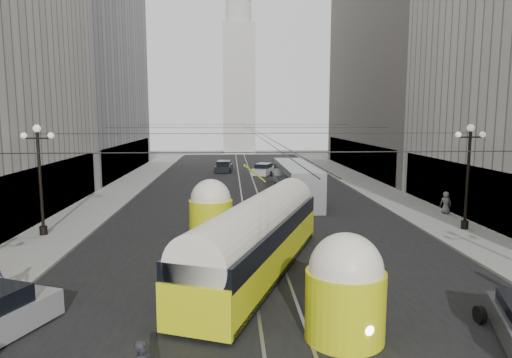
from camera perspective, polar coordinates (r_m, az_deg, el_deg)
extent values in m
cube|color=black|center=(41.62, -0.83, -1.82)|extent=(20.00, 85.00, 0.02)
cube|color=gray|center=(46.19, -16.07, -1.07)|extent=(4.00, 72.00, 0.15)
cube|color=gray|center=(47.07, 13.74, -0.82)|extent=(4.00, 72.00, 0.15)
cube|color=gray|center=(41.60, -1.86, -1.82)|extent=(0.12, 85.00, 0.04)
cube|color=gray|center=(41.66, 0.20, -1.81)|extent=(0.12, 85.00, 0.04)
cube|color=black|center=(35.12, -23.77, -0.98)|extent=(0.10, 18.00, 3.60)
cube|color=#999999|center=(59.80, -21.69, 14.04)|extent=(12.00, 28.00, 28.00)
cube|color=black|center=(58.05, -15.51, 2.63)|extent=(0.10, 25.20, 3.60)
cube|color=black|center=(34.68, 23.84, -1.09)|extent=(0.10, 18.00, 3.60)
cube|color=#514C47|center=(61.19, 18.32, 15.93)|extent=(12.00, 32.00, 32.00)
cube|color=black|center=(58.86, 12.33, 2.81)|extent=(0.10, 28.80, 3.60)
cube|color=#B2AFA8|center=(88.65, -2.15, 11.08)|extent=(6.00, 6.00, 24.00)
cylinder|color=#B2AFA8|center=(90.53, -2.20, 19.96)|extent=(4.80, 4.80, 4.00)
cylinder|color=black|center=(28.91, -25.34, -0.54)|extent=(0.18, 0.18, 6.00)
cylinder|color=black|center=(29.40, -25.02, -5.85)|extent=(0.44, 0.44, 0.50)
cylinder|color=black|center=(28.68, -25.64, 4.61)|extent=(1.60, 0.08, 0.08)
sphere|color=white|center=(28.66, -25.71, 5.71)|extent=(0.44, 0.44, 0.44)
sphere|color=white|center=(28.97, -27.04, 4.85)|extent=(0.36, 0.36, 0.36)
sphere|color=white|center=(28.40, -24.26, 4.97)|extent=(0.36, 0.36, 0.36)
cylinder|color=black|center=(30.35, 24.92, -0.15)|extent=(0.18, 0.18, 6.00)
cylinder|color=black|center=(30.82, 24.63, -5.22)|extent=(0.44, 0.44, 0.50)
cylinder|color=black|center=(30.13, 25.21, 4.76)|extent=(1.60, 0.08, 0.08)
sphere|color=white|center=(30.12, 25.27, 5.80)|extent=(0.44, 0.44, 0.44)
sphere|color=white|center=(29.78, 23.95, 5.09)|extent=(0.36, 0.36, 0.36)
sphere|color=white|center=(30.49, 26.47, 4.99)|extent=(0.36, 0.36, 0.36)
cylinder|color=black|center=(12.65, 4.52, 3.36)|extent=(25.00, 0.03, 0.03)
cylinder|color=black|center=(26.57, 0.45, 5.72)|extent=(25.00, 0.03, 0.03)
cylinder|color=black|center=(40.54, -0.82, 6.45)|extent=(25.00, 0.03, 0.03)
cylinder|color=black|center=(54.53, -1.44, 6.81)|extent=(25.00, 0.03, 0.03)
cylinder|color=black|center=(44.54, -1.04, 6.32)|extent=(0.03, 72.00, 0.03)
cylinder|color=black|center=(44.56, -0.52, 6.32)|extent=(0.03, 72.00, 0.03)
cube|color=#C3CB11|center=(20.57, 0.26, -9.03)|extent=(7.12, 13.50, 1.64)
cube|color=black|center=(20.81, 0.26, -11.06)|extent=(6.98, 13.12, 0.29)
cube|color=black|center=(20.29, 0.27, -6.16)|extent=(7.07, 13.32, 0.82)
cylinder|color=silver|center=(20.22, 0.27, -5.37)|extent=(6.78, 13.21, 2.22)
cylinder|color=#C3CB11|center=(15.09, 11.06, -15.22)|extent=(2.50, 2.50, 2.22)
sphere|color=silver|center=(14.68, 11.18, -11.06)|extent=(2.31, 2.31, 2.31)
cylinder|color=#C3CB11|center=(26.55, -5.66, -4.98)|extent=(2.50, 2.50, 2.22)
sphere|color=silver|center=(26.32, -5.69, -2.53)|extent=(2.31, 2.31, 2.31)
sphere|color=#FFF2BF|center=(14.37, 13.79, -17.79)|extent=(0.36, 0.36, 0.36)
cube|color=#929497|center=(37.92, 5.03, -0.42)|extent=(2.59, 12.04, 3.01)
cube|color=black|center=(37.85, 5.04, 0.33)|extent=(2.60, 11.62, 1.10)
cube|color=black|center=(32.05, 6.56, -1.33)|extent=(2.31, 0.12, 1.40)
cylinder|color=black|center=(33.99, 3.89, -3.17)|extent=(0.30, 1.00, 1.00)
cylinder|color=black|center=(34.39, 8.04, -3.10)|extent=(0.30, 1.00, 1.00)
cylinder|color=black|center=(41.88, 2.53, -1.07)|extent=(0.30, 1.00, 1.00)
cylinder|color=black|center=(42.20, 5.92, -1.03)|extent=(0.30, 1.00, 1.00)
cylinder|color=black|center=(18.19, -26.05, -14.36)|extent=(0.22, 0.71, 0.71)
cylinder|color=black|center=(17.87, 26.18, -14.97)|extent=(0.22, 0.59, 0.59)
cube|color=silver|center=(54.88, 0.95, 1.02)|extent=(3.19, 4.70, 0.77)
cube|color=black|center=(54.82, 0.95, 1.59)|extent=(2.31, 2.79, 0.73)
cylinder|color=black|center=(53.39, 0.20, 0.66)|extent=(0.22, 0.62, 0.62)
cylinder|color=black|center=(53.51, 1.92, 0.67)|extent=(0.22, 0.62, 0.62)
cylinder|color=black|center=(56.32, 0.02, 1.04)|extent=(0.22, 0.62, 0.62)
cylinder|color=black|center=(56.43, 1.65, 1.05)|extent=(0.22, 0.62, 0.62)
cube|color=black|center=(57.87, -4.03, 1.37)|extent=(2.32, 4.63, 0.79)
cube|color=black|center=(57.81, -4.04, 1.92)|extent=(1.88, 2.61, 0.74)
cylinder|color=black|center=(56.40, -4.89, 1.03)|extent=(0.22, 0.63, 0.63)
cylinder|color=black|center=(56.38, -3.21, 1.04)|extent=(0.22, 0.63, 0.63)
cylinder|color=black|center=(59.40, -4.80, 1.37)|extent=(0.22, 0.63, 0.63)
cylinder|color=black|center=(59.38, -3.22, 1.39)|extent=(0.22, 0.63, 0.63)
imported|color=slate|center=(34.89, 22.64, -2.74)|extent=(0.81, 0.54, 1.58)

